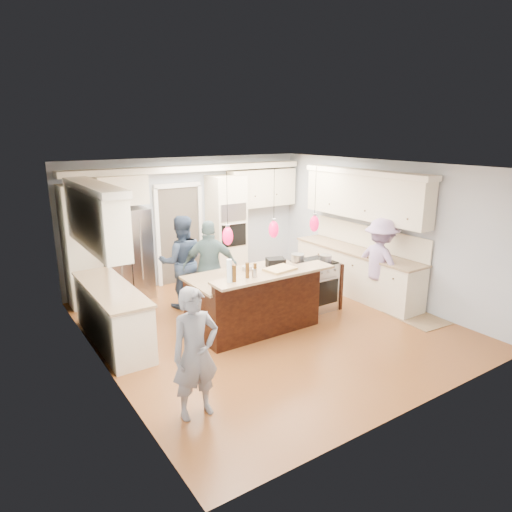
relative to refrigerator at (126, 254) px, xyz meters
The scene contains 23 objects.
ground_plane 3.19m from the refrigerator, 59.58° to the right, with size 6.00×6.00×0.00m, color #965029.
room_shell 3.20m from the refrigerator, 59.58° to the right, with size 5.54×6.04×2.72m.
refrigerator is the anchor object (origin of this frame).
oven_column 2.31m from the refrigerator, ahead, with size 0.72×0.69×2.30m.
back_upper_cabinets 1.12m from the refrigerator, ahead, with size 5.30×0.61×2.54m.
right_counter_run 4.63m from the refrigerator, 30.36° to the right, with size 0.64×3.10×2.51m.
left_cabinets 2.05m from the refrigerator, 115.94° to the right, with size 0.64×2.30×2.51m.
kitchen_island 2.91m from the refrigerator, 63.09° to the right, with size 2.10×1.46×1.12m.
island_range 3.71m from the refrigerator, 42.59° to the right, with size 0.82×0.71×0.92m.
pendant_lights 3.53m from the refrigerator, 67.57° to the right, with size 1.75×0.15×1.03m.
person_bar_end 4.34m from the refrigerator, 98.05° to the right, with size 0.57×0.38×1.57m, color slate.
person_far_left 1.26m from the refrigerator, 55.32° to the right, with size 0.85×0.66×1.75m, color #2A3A53.
person_far_right 1.86m from the refrigerator, 55.68° to the right, with size 1.00×0.41×1.70m, color slate.
person_range_side 4.90m from the refrigerator, 39.11° to the right, with size 1.10×0.63×1.70m, color #A48ABA.
floor_rug 5.61m from the refrigerator, 44.52° to the right, with size 0.70×1.02×0.01m, color #90764E.
water_bottle 3.24m from the refrigerator, 81.05° to the right, with size 0.08×0.08×0.34m, color silver.
beer_bottle_a 3.26m from the refrigerator, 79.89° to the right, with size 0.06×0.06×0.25m, color #43280C.
beer_bottle_b 3.28m from the refrigerator, 75.37° to the right, with size 0.06×0.06×0.24m, color #43280C.
beer_bottle_c 3.33m from the refrigerator, 73.37° to the right, with size 0.05×0.05×0.21m, color #43280C.
drink_can 3.32m from the refrigerator, 73.72° to the right, with size 0.07×0.07×0.13m, color #B7B7BC.
cutting_board 3.44m from the refrigerator, 64.75° to the right, with size 0.46×0.33×0.04m, color tan.
pot_large 3.38m from the refrigerator, 43.69° to the right, with size 0.24×0.24×0.14m, color #B7B7BC.
pot_small 3.88m from the refrigerator, 41.71° to the right, with size 0.23×0.23×0.11m, color #B7B7BC.
Camera 1 is at (-4.18, -5.96, 3.24)m, focal length 32.00 mm.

